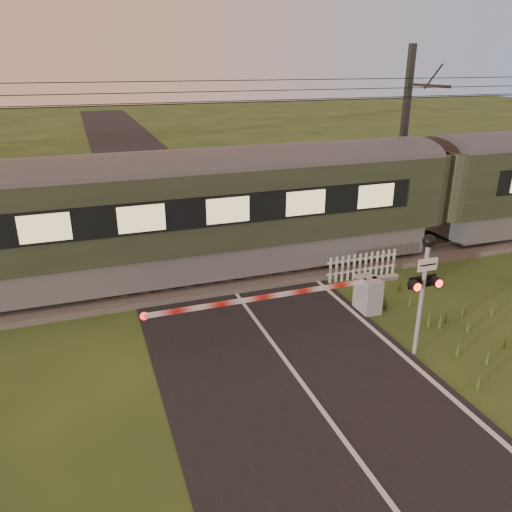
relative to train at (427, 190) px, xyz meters
name	(u,v)px	position (x,y,z in m)	size (l,w,h in m)	color
ground	(302,384)	(-7.93, -6.50, -2.20)	(160.00, 160.00, 0.00)	#243E18
road	(307,389)	(-7.91, -6.73, -2.19)	(6.00, 140.00, 0.03)	black
track_bed	(221,272)	(-7.93, 0.00, -2.13)	(140.00, 3.40, 0.39)	#47423D
overhead_wires	(216,94)	(-7.93, 0.00, 3.53)	(120.00, 0.62, 0.62)	black
train	(427,190)	(0.00, 0.00, 0.00)	(41.12, 2.83, 3.83)	slate
boom_gate	(355,294)	(-5.15, -3.93, -1.63)	(7.20, 0.77, 1.02)	gray
crossing_signal	(425,274)	(-4.85, -6.29, -0.10)	(0.78, 0.34, 3.05)	gray
picket_fence	(363,266)	(-3.68, -1.89, -1.76)	(2.55, 0.07, 0.87)	silver
catenary_mast	(404,138)	(0.38, 2.23, 1.57)	(0.23, 2.46, 7.26)	#2D2D30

